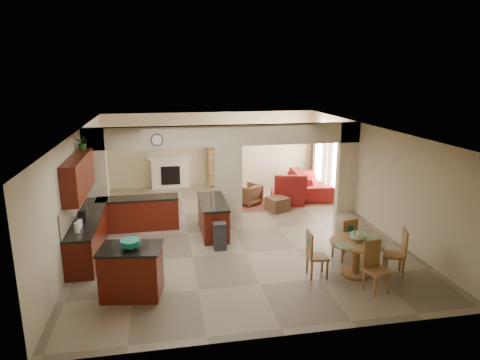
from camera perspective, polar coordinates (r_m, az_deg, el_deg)
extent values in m
plane|color=gray|center=(11.98, -0.80, -6.65)|extent=(10.00, 10.00, 0.00)
plane|color=white|center=(11.28, -0.85, 6.75)|extent=(10.00, 10.00, 0.00)
plane|color=beige|center=(16.39, -3.78, 4.14)|extent=(8.00, 0.00, 8.00)
plane|color=beige|center=(6.94, 6.27, -10.33)|extent=(8.00, 0.00, 8.00)
plane|color=beige|center=(11.59, -20.71, -1.04)|extent=(0.00, 10.00, 10.00)
plane|color=beige|center=(12.82, 17.08, 0.67)|extent=(0.00, 10.00, 10.00)
cube|color=beige|center=(12.50, -18.59, 0.21)|extent=(0.60, 0.25, 2.80)
cube|color=beige|center=(12.58, -1.59, -0.36)|extent=(0.80, 0.25, 2.20)
cube|color=beige|center=(13.57, 14.04, 1.60)|extent=(0.60, 0.25, 2.80)
cube|color=beige|center=(12.30, -1.63, 5.96)|extent=(8.00, 0.25, 0.60)
cube|color=#3E0C07|center=(11.08, -19.42, -6.90)|extent=(0.60, 3.20, 0.86)
cube|color=black|center=(10.93, -19.62, -4.67)|extent=(0.62, 3.22, 0.05)
cube|color=tan|center=(10.89, -21.21, -3.15)|extent=(0.02, 3.20, 0.55)
cube|color=#3E0C07|center=(12.24, -13.39, -4.45)|extent=(2.20, 0.60, 0.86)
cube|color=black|center=(12.11, -13.51, -2.41)|extent=(2.22, 0.62, 0.05)
cube|color=#3E0C07|center=(10.68, -20.72, 0.58)|extent=(0.35, 2.40, 0.90)
cube|color=#3E0C07|center=(11.66, -3.64, -5.03)|extent=(0.65, 1.80, 0.86)
cube|color=black|center=(11.51, -3.68, -2.89)|extent=(0.70, 1.85, 0.05)
cube|color=silver|center=(10.87, -3.09, -6.54)|extent=(0.58, 0.04, 0.70)
cylinder|color=#50311A|center=(12.02, -11.02, 5.27)|extent=(0.34, 0.03, 0.34)
cube|color=brown|center=(14.15, 2.56, -3.32)|extent=(1.60, 1.30, 0.01)
cube|color=white|center=(16.30, -9.25, 0.88)|extent=(1.40, 0.28, 1.10)
cube|color=black|center=(16.18, -9.23, 0.59)|extent=(0.70, 0.04, 0.70)
cube|color=white|center=(16.16, -9.34, 2.93)|extent=(1.60, 0.35, 0.10)
cube|color=olive|center=(16.36, -2.46, 2.35)|extent=(1.00, 0.32, 1.80)
cube|color=white|center=(14.88, 12.90, 1.98)|extent=(0.02, 0.90, 1.90)
cube|color=white|center=(16.42, 10.58, 3.23)|extent=(0.02, 0.90, 1.90)
cube|color=white|center=(15.67, 11.65, 2.10)|extent=(0.02, 0.70, 2.10)
cube|color=#401B19|center=(14.32, 13.69, 1.46)|extent=(0.10, 0.28, 2.30)
cube|color=#401B19|center=(15.40, 11.89, 2.45)|extent=(0.10, 0.28, 2.30)
cube|color=#401B19|center=(15.85, 11.21, 2.81)|extent=(0.10, 0.28, 2.30)
cube|color=#401B19|center=(16.95, 9.73, 3.62)|extent=(0.10, 0.28, 2.30)
cylinder|color=white|center=(14.53, 3.03, 7.47)|extent=(1.00, 1.00, 0.10)
cube|color=#3E0C07|center=(8.77, -14.23, -11.87)|extent=(1.22, 0.94, 0.96)
cube|color=black|center=(8.56, -14.44, -8.83)|extent=(1.28, 1.00, 0.05)
cylinder|color=#127F68|center=(8.45, -14.41, -8.30)|extent=(0.38, 0.38, 0.18)
cube|color=#2C2C2F|center=(10.63, -2.73, -7.63)|extent=(0.31, 0.26, 0.63)
cylinder|color=olive|center=(9.50, 15.33, -8.00)|extent=(1.14, 1.14, 0.04)
cylinder|color=olive|center=(9.65, 15.18, -10.03)|extent=(0.17, 0.17, 0.74)
cylinder|color=olive|center=(9.80, 15.05, -11.95)|extent=(0.58, 0.58, 0.06)
cylinder|color=#5BA423|center=(9.52, 15.44, -7.26)|extent=(0.33, 0.33, 0.18)
imported|color=maroon|center=(15.59, 9.24, -0.36)|extent=(2.72, 1.23, 0.78)
cube|color=maroon|center=(14.32, 6.32, -2.32)|extent=(1.17, 1.02, 0.42)
imported|color=maroon|center=(14.14, 1.11, -1.91)|extent=(1.01, 1.01, 0.67)
cube|color=maroon|center=(13.58, 5.02, -3.19)|extent=(0.77, 0.77, 0.43)
imported|color=#124512|center=(11.42, -20.25, 4.73)|extent=(0.41, 0.38, 0.37)
cube|color=olive|center=(10.36, 13.68, -7.83)|extent=(0.52, 0.52, 0.05)
cube|color=olive|center=(10.67, 13.72, -8.51)|extent=(0.04, 0.04, 0.44)
cube|color=olive|center=(10.47, 12.28, -8.88)|extent=(0.04, 0.04, 0.44)
cube|color=olive|center=(10.44, 14.93, -9.12)|extent=(0.04, 0.04, 0.44)
cube|color=olive|center=(10.23, 13.48, -9.52)|extent=(0.04, 0.04, 0.44)
cube|color=olive|center=(10.12, 14.47, -6.60)|extent=(0.41, 0.15, 0.55)
cube|color=#127F68|center=(10.08, 14.59, -6.27)|extent=(0.14, 0.05, 0.14)
cube|color=olive|center=(9.91, 19.86, -9.36)|extent=(0.54, 0.54, 0.05)
cube|color=olive|center=(10.12, 18.62, -10.16)|extent=(0.04, 0.04, 0.44)
cube|color=olive|center=(9.82, 18.93, -10.97)|extent=(0.04, 0.04, 0.44)
cube|color=olive|center=(10.19, 20.54, -10.17)|extent=(0.04, 0.04, 0.44)
cube|color=olive|center=(9.88, 20.90, -10.98)|extent=(0.04, 0.04, 0.44)
cube|color=olive|center=(9.84, 21.10, -7.76)|extent=(0.18, 0.41, 0.55)
cube|color=#127F68|center=(9.82, 21.28, -7.38)|extent=(0.06, 0.14, 0.14)
cube|color=olive|center=(9.06, 17.79, -11.46)|extent=(0.51, 0.51, 0.05)
cube|color=olive|center=(8.94, 17.57, -13.43)|extent=(0.04, 0.04, 0.44)
cube|color=olive|center=(9.16, 19.21, -12.90)|extent=(0.04, 0.04, 0.44)
cube|color=olive|center=(9.17, 16.14, -12.61)|extent=(0.04, 0.04, 0.44)
cube|color=olive|center=(9.37, 17.78, -12.11)|extent=(0.04, 0.04, 0.44)
cube|color=olive|center=(9.06, 17.13, -9.31)|extent=(0.42, 0.14, 0.55)
cube|color=#127F68|center=(9.05, 17.06, -8.85)|extent=(0.14, 0.04, 0.14)
cube|color=olive|center=(9.39, 10.29, -10.03)|extent=(0.45, 0.45, 0.05)
cube|color=olive|center=(9.39, 11.55, -11.64)|extent=(0.04, 0.04, 0.44)
cube|color=olive|center=(9.68, 10.91, -10.78)|extent=(0.04, 0.04, 0.44)
cube|color=olive|center=(9.30, 9.52, -11.82)|extent=(0.04, 0.04, 0.44)
cube|color=olive|center=(9.59, 8.94, -10.95)|extent=(0.04, 0.04, 0.44)
cube|color=olive|center=(9.22, 9.24, -8.42)|extent=(0.07, 0.42, 0.55)
cube|color=#127F68|center=(9.19, 9.10, -8.03)|extent=(0.02, 0.14, 0.14)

